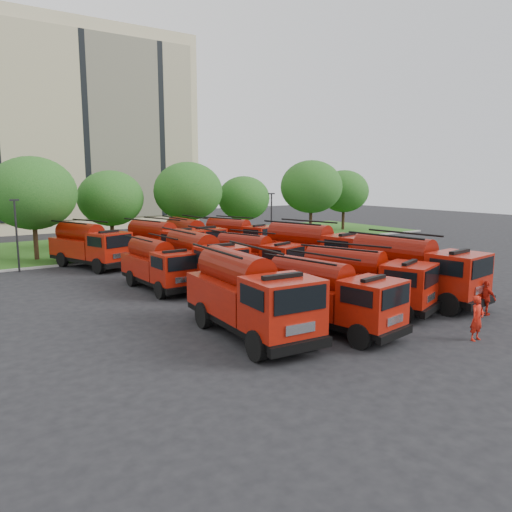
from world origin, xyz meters
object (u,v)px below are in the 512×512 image
(fire_truck_8, at_px, (89,245))
(firefighter_4, at_px, (262,320))
(fire_truck_0, at_px, (249,295))
(fire_truck_7, at_px, (314,250))
(fire_truck_10, at_px, (191,240))
(firefighter_3, at_px, (446,306))
(fire_truck_11, at_px, (238,237))
(firefighter_0, at_px, (476,340))
(firefighter_1, at_px, (378,326))
(fire_truck_4, at_px, (158,264))
(firefighter_5, at_px, (368,281))
(fire_truck_3, at_px, (412,270))
(fire_truck_1, at_px, (329,296))
(fire_truck_2, at_px, (364,280))
(fire_truck_5, at_px, (201,260))
(firefighter_2, at_px, (485,315))
(fire_truck_6, at_px, (256,257))
(fire_truck_9, at_px, (162,243))

(fire_truck_8, bearing_deg, firefighter_4, -100.37)
(fire_truck_0, relative_size, fire_truck_7, 0.97)
(fire_truck_10, bearing_deg, firefighter_3, -77.85)
(fire_truck_11, bearing_deg, firefighter_0, -118.56)
(firefighter_1, bearing_deg, fire_truck_4, 135.44)
(firefighter_5, bearing_deg, fire_truck_3, 58.88)
(fire_truck_0, bearing_deg, fire_truck_1, -17.44)
(fire_truck_2, xyz_separation_m, fire_truck_7, (3.79, 8.12, 0.20))
(fire_truck_4, distance_m, fire_truck_8, 9.61)
(fire_truck_5, height_order, firefighter_4, fire_truck_5)
(firefighter_4, bearing_deg, firefighter_5, -113.23)
(fire_truck_0, xyz_separation_m, firefighter_5, (12.39, 4.78, -1.75))
(fire_truck_11, distance_m, firefighter_2, 22.76)
(firefighter_0, xyz_separation_m, firefighter_1, (-1.80, 3.66, 0.00))
(fire_truck_6, xyz_separation_m, fire_truck_8, (-7.62, 10.55, 0.16))
(firefighter_5, bearing_deg, firefighter_0, 55.31)
(fire_truck_4, relative_size, fire_truck_11, 0.92)
(fire_truck_8, distance_m, firefighter_4, 18.64)
(fire_truck_8, xyz_separation_m, fire_truck_10, (7.57, -1.57, 0.02))
(fire_truck_3, relative_size, fire_truck_7, 0.97)
(firefighter_1, height_order, firefighter_4, firefighter_4)
(firefighter_4, bearing_deg, firefighter_0, 176.82)
(fire_truck_1, height_order, fire_truck_7, fire_truck_7)
(fire_truck_1, distance_m, fire_truck_4, 12.06)
(fire_truck_6, xyz_separation_m, fire_truck_11, (4.61, 9.41, 0.07))
(fire_truck_2, distance_m, fire_truck_3, 3.52)
(fire_truck_11, xyz_separation_m, firefighter_3, (-0.33, -20.64, -1.54))
(firefighter_1, height_order, firefighter_2, firefighter_1)
(fire_truck_0, xyz_separation_m, fire_truck_10, (6.73, 18.36, -0.09))
(firefighter_4, bearing_deg, fire_truck_11, -69.33)
(fire_truck_5, xyz_separation_m, fire_truck_8, (-3.49, 10.75, -0.04))
(fire_truck_7, bearing_deg, fire_truck_1, -142.05)
(firefighter_2, xyz_separation_m, firefighter_4, (-9.41, 5.46, 0.00))
(fire_truck_3, xyz_separation_m, firefighter_4, (-8.64, 1.66, -1.74))
(fire_truck_7, relative_size, firefighter_3, 4.78)
(fire_truck_0, xyz_separation_m, firefighter_2, (11.19, -3.92, -1.75))
(fire_truck_4, bearing_deg, fire_truck_7, -14.41)
(fire_truck_2, relative_size, fire_truck_4, 1.10)
(fire_truck_7, bearing_deg, fire_truck_9, 110.96)
(fire_truck_3, height_order, firefighter_0, fire_truck_3)
(fire_truck_5, bearing_deg, fire_truck_9, 81.76)
(fire_truck_7, xyz_separation_m, fire_truck_9, (-6.76, 9.65, -0.09))
(fire_truck_0, bearing_deg, fire_truck_4, 91.82)
(fire_truck_7, bearing_deg, firefighter_0, -117.56)
(fire_truck_3, bearing_deg, firefighter_3, -77.52)
(fire_truck_6, distance_m, firefighter_0, 15.29)
(firefighter_2, xyz_separation_m, firefighter_5, (1.20, 8.70, 0.00))
(fire_truck_4, relative_size, fire_truck_9, 0.85)
(fire_truck_10, relative_size, firefighter_5, 4.27)
(firefighter_5, bearing_deg, firefighter_2, 72.86)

